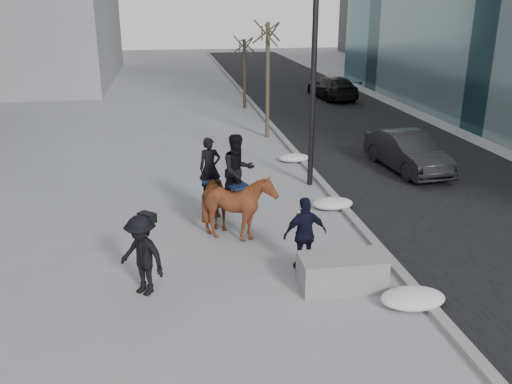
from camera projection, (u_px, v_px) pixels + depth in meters
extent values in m
plane|color=gray|center=(264.00, 271.00, 12.45)|extent=(120.00, 120.00, 0.00)
cube|color=black|center=(386.00, 148.00, 22.82)|extent=(8.00, 90.00, 0.01)
cube|color=gray|center=(293.00, 150.00, 22.19)|extent=(0.25, 90.00, 0.12)
cube|color=gray|center=(341.00, 272.00, 11.62)|extent=(1.82, 0.92, 0.72)
imported|color=black|center=(408.00, 152.00, 19.58)|extent=(1.86, 4.34, 1.39)
imported|color=black|center=(332.00, 88.00, 33.94)|extent=(2.41, 4.99, 1.40)
imported|color=#481B0E|center=(211.00, 197.00, 14.80)|extent=(1.10, 1.96, 1.57)
imported|color=black|center=(210.00, 168.00, 14.67)|extent=(0.65, 0.47, 1.65)
cube|color=#111E3E|center=(210.00, 180.00, 14.79)|extent=(0.55, 0.62, 0.06)
imported|color=#49230E|center=(239.00, 207.00, 13.80)|extent=(1.92, 2.03, 1.80)
imported|color=black|center=(238.00, 171.00, 13.64)|extent=(1.10, 0.98, 1.88)
cube|color=#0F1937|center=(238.00, 186.00, 13.77)|extent=(0.64, 0.69, 0.06)
imported|color=black|center=(305.00, 234.00, 12.25)|extent=(1.07, 0.56, 1.75)
cylinder|color=orange|center=(298.00, 214.00, 12.66)|extent=(0.04, 0.18, 0.07)
imported|color=black|center=(142.00, 256.00, 11.21)|extent=(1.28, 1.24, 1.75)
cube|color=black|center=(147.00, 217.00, 11.22)|extent=(0.42, 0.40, 0.20)
cylinder|color=black|center=(314.00, 47.00, 16.77)|extent=(0.18, 0.18, 9.00)
ellipsoid|color=silver|center=(413.00, 298.00, 10.96)|extent=(1.35, 0.86, 0.34)
ellipsoid|color=silver|center=(333.00, 204.00, 16.12)|extent=(1.23, 0.78, 0.31)
ellipsoid|color=silver|center=(294.00, 158.00, 20.80)|extent=(1.18, 0.75, 0.30)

